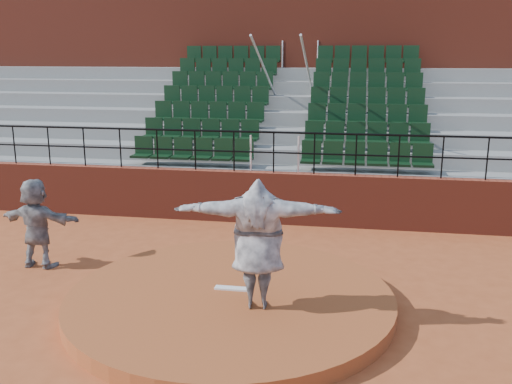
% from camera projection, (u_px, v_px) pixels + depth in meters
% --- Properties ---
extents(ground, '(90.00, 90.00, 0.00)m').
position_uv_depth(ground, '(230.00, 306.00, 9.66)').
color(ground, '#A74C25').
rests_on(ground, ground).
extents(pitchers_mound, '(5.50, 5.50, 0.25)m').
position_uv_depth(pitchers_mound, '(230.00, 300.00, 9.63)').
color(pitchers_mound, '#A14C24').
rests_on(pitchers_mound, ground).
extents(pitching_rubber, '(0.60, 0.15, 0.03)m').
position_uv_depth(pitching_rubber, '(232.00, 288.00, 9.74)').
color(pitching_rubber, white).
rests_on(pitching_rubber, pitchers_mound).
extents(boundary_wall, '(24.00, 0.30, 1.30)m').
position_uv_depth(boundary_wall, '(273.00, 198.00, 14.29)').
color(boundary_wall, maroon).
rests_on(boundary_wall, ground).
extents(wall_railing, '(24.04, 0.05, 1.03)m').
position_uv_depth(wall_railing, '(274.00, 143.00, 13.97)').
color(wall_railing, black).
rests_on(wall_railing, boundary_wall).
extents(seating_deck, '(24.00, 5.97, 4.63)m').
position_uv_depth(seating_deck, '(291.00, 144.00, 17.59)').
color(seating_deck, gray).
rests_on(seating_deck, ground).
extents(press_box_facade, '(24.00, 3.00, 7.10)m').
position_uv_depth(press_box_facade, '(304.00, 71.00, 20.88)').
color(press_box_facade, maroon).
rests_on(press_box_facade, ground).
extents(pitcher, '(2.61, 0.93, 2.08)m').
position_uv_depth(pitcher, '(258.00, 244.00, 8.87)').
color(pitcher, black).
rests_on(pitcher, pitchers_mound).
extents(fielder, '(1.71, 0.65, 1.81)m').
position_uv_depth(fielder, '(36.00, 223.00, 11.28)').
color(fielder, black).
rests_on(fielder, ground).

